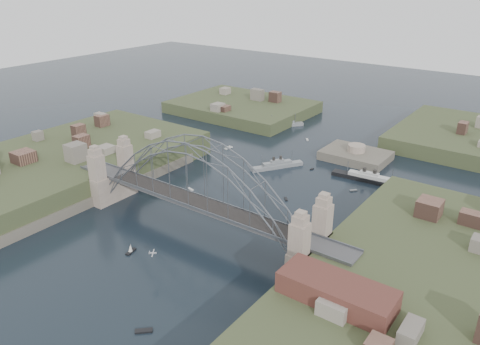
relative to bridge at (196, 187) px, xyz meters
name	(u,v)px	position (x,y,z in m)	size (l,w,h in m)	color
ground	(198,231)	(0.00, 0.00, -12.32)	(500.00, 500.00, 0.00)	black
bridge	(196,187)	(0.00, 0.00, 0.00)	(84.00, 13.80, 24.60)	#47474A
shore_west	(61,172)	(-57.32, 0.00, -10.35)	(50.50, 90.00, 12.00)	#384224
shore_east	(432,315)	(57.32, 0.00, -10.35)	(50.50, 90.00, 12.00)	#384224
headland_nw	(242,111)	(-55.00, 95.00, -11.82)	(60.00, 45.00, 9.00)	#384224
fort_island	(355,160)	(12.00, 70.00, -12.66)	(22.00, 16.00, 9.40)	#565044
wharf_shed	(337,291)	(44.00, -14.00, -2.32)	(20.00, 8.00, 4.00)	#592D26
naval_cruiser_near	(277,166)	(-6.07, 47.26, -11.47)	(11.95, 16.78, 5.51)	gray
naval_cruiser_far	(283,124)	(-28.20, 87.55, -11.41)	(13.19, 14.73, 5.87)	gray
ocean_liner	(369,179)	(22.93, 54.91, -11.43)	(23.63, 5.07, 5.76)	black
aeroplane	(152,253)	(4.20, -19.48, -6.94)	(2.00, 2.53, 0.44)	#B3B5BB
small_boat_a	(191,189)	(-17.98, 17.31, -12.17)	(2.45, 1.29, 0.45)	beige
small_boat_b	(286,199)	(8.64, 28.67, -12.17)	(1.84, 2.02, 0.45)	beige
small_boat_c	(131,249)	(-6.43, -16.58, -11.58)	(1.71, 3.20, 2.38)	beige
small_boat_d	(353,190)	(21.96, 45.54, -12.17)	(2.04, 2.19, 0.45)	beige
small_boat_e	(228,148)	(-30.64, 52.65, -12.04)	(1.56, 3.53, 1.43)	beige
small_boat_f	(312,169)	(4.08, 52.94, -12.17)	(0.89, 1.57, 0.45)	beige
small_boat_g	(144,331)	(15.60, -33.15, -12.17)	(3.05, 2.97, 0.45)	beige
small_boat_h	(307,140)	(-11.52, 78.20, -12.17)	(1.91, 2.25, 0.45)	beige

